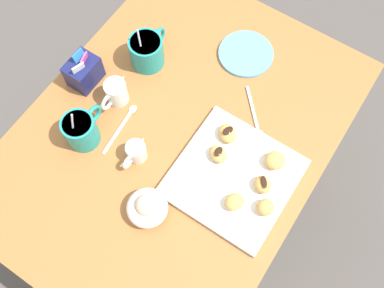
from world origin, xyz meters
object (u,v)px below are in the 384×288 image
(cream_pitcher_white, at_px, (116,92))
(beignet_0, at_px, (234,202))
(chocolate_sauce_pitcher, at_px, (136,151))
(saucer_sky_left, at_px, (246,54))
(pastry_plate_square, at_px, (234,177))
(sugar_caddy, at_px, (83,72))
(coffee_mug_teal_right, at_px, (147,50))
(ice_cream_bowl, at_px, (147,207))
(coffee_mug_teal_left, at_px, (81,130))
(beignet_5, at_px, (265,207))
(beignet_1, at_px, (218,154))
(dining_table, at_px, (177,151))
(beignet_3, at_px, (227,133))
(beignet_4, at_px, (263,184))
(beignet_2, at_px, (275,160))

(cream_pitcher_white, xyz_separation_m, beignet_0, (-0.09, -0.43, -0.01))
(chocolate_sauce_pitcher, relative_size, saucer_sky_left, 0.58)
(pastry_plate_square, height_order, sugar_caddy, sugar_caddy)
(coffee_mug_teal_right, relative_size, ice_cream_bowl, 1.38)
(cream_pitcher_white, relative_size, saucer_sky_left, 0.66)
(cream_pitcher_white, xyz_separation_m, ice_cream_bowl, (-0.21, -0.26, -0.01))
(coffee_mug_teal_left, xyz_separation_m, beignet_5, (0.09, -0.50, -0.02))
(ice_cream_bowl, bearing_deg, coffee_mug_teal_right, 35.45)
(coffee_mug_teal_left, bearing_deg, saucer_sky_left, -25.85)
(coffee_mug_teal_right, bearing_deg, beignet_1, -114.22)
(dining_table, distance_m, beignet_1, 0.21)
(ice_cream_bowl, xyz_separation_m, beignet_5, (0.16, -0.24, 0.00))
(pastry_plate_square, bearing_deg, dining_table, 83.13)
(dining_table, relative_size, coffee_mug_teal_left, 7.18)
(beignet_3, height_order, beignet_4, beignet_4)
(dining_table, distance_m, beignet_3, 0.21)
(beignet_1, height_order, beignet_2, beignet_2)
(beignet_4, distance_m, beignet_5, 0.06)
(cream_pitcher_white, distance_m, beignet_5, 0.50)
(chocolate_sauce_pitcher, bearing_deg, sugar_caddy, 67.17)
(cream_pitcher_white, height_order, saucer_sky_left, cream_pitcher_white)
(dining_table, distance_m, sugar_caddy, 0.35)
(dining_table, bearing_deg, cream_pitcher_white, 90.10)
(pastry_plate_square, bearing_deg, beignet_1, 69.04)
(saucer_sky_left, relative_size, beignet_1, 3.10)
(chocolate_sauce_pitcher, xyz_separation_m, beignet_3, (0.17, -0.17, 0.00))
(beignet_1, xyz_separation_m, beignet_3, (0.06, 0.01, 0.00))
(pastry_plate_square, xyz_separation_m, saucer_sky_left, (0.34, 0.17, -0.00))
(ice_cream_bowl, xyz_separation_m, beignet_1, (0.21, -0.07, -0.00))
(cream_pitcher_white, bearing_deg, beignet_4, -91.01)
(chocolate_sauce_pitcher, bearing_deg, ice_cream_bowl, -133.48)
(chocolate_sauce_pitcher, bearing_deg, dining_table, -23.44)
(beignet_0, relative_size, beignet_5, 1.15)
(beignet_1, relative_size, beignet_4, 1.09)
(saucer_sky_left, xyz_separation_m, beignet_4, (-0.33, -0.24, 0.03))
(sugar_caddy, distance_m, ice_cream_bowl, 0.42)
(coffee_mug_teal_right, distance_m, beignet_0, 0.49)
(coffee_mug_teal_right, distance_m, cream_pitcher_white, 0.15)
(coffee_mug_teal_right, xyz_separation_m, ice_cream_bowl, (-0.36, -0.26, -0.02))
(cream_pitcher_white, bearing_deg, beignet_0, -101.35)
(saucer_sky_left, distance_m, beignet_2, 0.35)
(saucer_sky_left, bearing_deg, coffee_mug_teal_right, 127.42)
(chocolate_sauce_pitcher, height_order, beignet_1, chocolate_sauce_pitcher)
(cream_pitcher_white, distance_m, beignet_3, 0.32)
(sugar_caddy, bearing_deg, beignet_5, -95.18)
(coffee_mug_teal_right, relative_size, beignet_3, 2.55)
(pastry_plate_square, relative_size, beignet_3, 5.23)
(saucer_sky_left, height_order, beignet_3, beignet_3)
(dining_table, distance_m, chocolate_sauce_pitcher, 0.20)
(pastry_plate_square, height_order, beignet_0, beignet_0)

